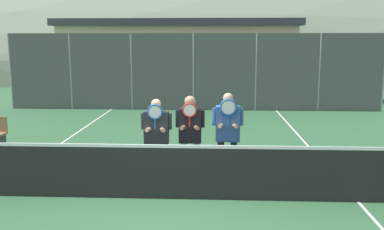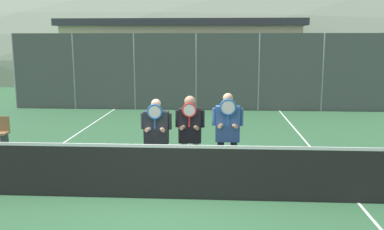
{
  "view_description": "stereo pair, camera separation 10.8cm",
  "coord_description": "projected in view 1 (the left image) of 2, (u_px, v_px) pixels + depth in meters",
  "views": [
    {
      "loc": [
        0.8,
        -7.29,
        2.81
      ],
      "look_at": [
        0.39,
        1.06,
        1.35
      ],
      "focal_mm": 40.0,
      "sensor_mm": 36.0,
      "label": 1
    },
    {
      "loc": [
        0.91,
        -7.28,
        2.81
      ],
      "look_at": [
        0.39,
        1.06,
        1.35
      ],
      "focal_mm": 40.0,
      "sensor_mm": 36.0,
      "label": 2
    }
  ],
  "objects": [
    {
      "name": "court_line_left_sideline",
      "position": [
        47.0,
        153.0,
        10.81
      ],
      "size": [
        0.05,
        16.0,
        0.01
      ],
      "primitive_type": "cube",
      "color": "white",
      "rests_on": "ground_plane"
    },
    {
      "name": "hill_distant",
      "position": [
        207.0,
        62.0,
        56.67
      ],
      "size": [
        117.51,
        65.28,
        22.85
      ],
      "color": "slate",
      "rests_on": "ground_plane"
    },
    {
      "name": "player_center_right",
      "position": [
        228.0,
        131.0,
        8.29
      ],
      "size": [
        0.6,
        0.34,
        1.82
      ],
      "color": "#232838",
      "rests_on": "ground_plane"
    },
    {
      "name": "car_center",
      "position": [
        325.0,
        81.0,
        19.99
      ],
      "size": [
        4.29,
        2.07,
        1.82
      ],
      "color": "black",
      "rests_on": "ground_plane"
    },
    {
      "name": "fence_back",
      "position": [
        193.0,
        72.0,
        17.24
      ],
      "size": [
        15.16,
        0.06,
        3.09
      ],
      "color": "gray",
      "rests_on": "ground_plane"
    },
    {
      "name": "tennis_net",
      "position": [
        167.0,
        171.0,
        7.61
      ],
      "size": [
        9.09,
        0.09,
        1.1
      ],
      "color": "gray",
      "rests_on": "ground_plane"
    },
    {
      "name": "car_far_left",
      "position": [
        110.0,
        82.0,
        20.05
      ],
      "size": [
        4.01,
        1.96,
        1.73
      ],
      "color": "#285638",
      "rests_on": "ground_plane"
    },
    {
      "name": "player_center_left",
      "position": [
        190.0,
        132.0,
        8.31
      ],
      "size": [
        0.57,
        0.34,
        1.76
      ],
      "color": "white",
      "rests_on": "ground_plane"
    },
    {
      "name": "court_line_right_sideline",
      "position": [
        317.0,
        156.0,
        10.48
      ],
      "size": [
        0.05,
        16.0,
        0.01
      ],
      "primitive_type": "cube",
      "color": "white",
      "rests_on": "ground_plane"
    },
    {
      "name": "clubhouse_building",
      "position": [
        179.0,
        55.0,
        24.37
      ],
      "size": [
        12.99,
        5.5,
        3.91
      ],
      "color": "beige",
      "rests_on": "ground_plane"
    },
    {
      "name": "car_left_of_center",
      "position": [
        216.0,
        82.0,
        19.77
      ],
      "size": [
        4.33,
        1.97,
        1.82
      ],
      "color": "#285638",
      "rests_on": "ground_plane"
    },
    {
      "name": "player_leftmost",
      "position": [
        156.0,
        134.0,
        8.32
      ],
      "size": [
        0.61,
        0.34,
        1.7
      ],
      "color": "black",
      "rests_on": "ground_plane"
    },
    {
      "name": "ground_plane",
      "position": [
        168.0,
        199.0,
        7.69
      ],
      "size": [
        120.0,
        120.0,
        0.0
      ],
      "primitive_type": "plane",
      "color": "#2D5B38"
    }
  ]
}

